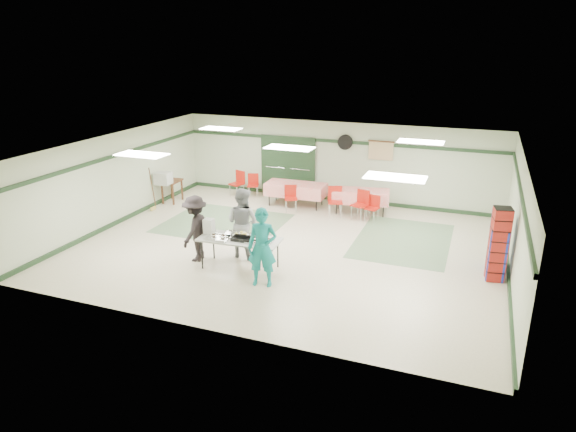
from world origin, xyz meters
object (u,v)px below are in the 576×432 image
(chair_loose_b, at_px, (238,181))
(serving_table, at_px, (239,240))
(chair_b, at_px, (335,198))
(crate_stack_blue_b, at_px, (498,241))
(crate_stack_red, at_px, (499,245))
(chair_d, at_px, (291,195))
(volunteer_teal, at_px, (262,248))
(dining_table_b, at_px, (296,189))
(volunteer_grey, at_px, (243,223))
(volunteer_dark, at_px, (196,228))
(chair_a, at_px, (361,202))
(chair_c, at_px, (373,205))
(crate_stack_blue_a, at_px, (497,255))
(printer_table, at_px, (172,184))
(broom, at_px, (152,188))
(chair_loose_a, at_px, (253,183))
(dining_table_a, at_px, (361,196))
(office_printer, at_px, (163,178))

(chair_loose_b, bearing_deg, serving_table, -43.72)
(chair_b, height_order, crate_stack_blue_b, crate_stack_blue_b)
(crate_stack_red, bearing_deg, chair_d, 153.55)
(volunteer_teal, distance_m, chair_d, 5.38)
(serving_table, distance_m, dining_table_b, 5.17)
(crate_stack_red, bearing_deg, volunteer_grey, -172.35)
(volunteer_teal, distance_m, volunteer_dark, 2.22)
(volunteer_grey, height_order, chair_a, volunteer_grey)
(volunteer_grey, bearing_deg, chair_d, -76.87)
(dining_table_b, distance_m, chair_d, 0.58)
(chair_c, distance_m, chair_loose_b, 5.04)
(chair_c, bearing_deg, volunteer_teal, -91.25)
(volunteer_grey, distance_m, chair_b, 4.13)
(volunteer_dark, distance_m, crate_stack_blue_b, 7.30)
(crate_stack_blue_a, xyz_separation_m, printer_table, (-10.30, 2.54, 0.00))
(broom, bearing_deg, crate_stack_blue_b, 1.34)
(chair_loose_a, bearing_deg, dining_table_a, -25.74)
(volunteer_grey, bearing_deg, printer_table, -27.34)
(dining_table_b, bearing_deg, dining_table_a, -1.36)
(dining_table_a, xyz_separation_m, chair_a, (0.15, -0.57, -0.01))
(crate_stack_red, xyz_separation_m, office_printer, (-10.30, 2.08, 0.07))
(printer_table, bearing_deg, broom, -98.83)
(dining_table_b, relative_size, printer_table, 2.46)
(chair_loose_a, relative_size, office_printer, 1.63)
(volunteer_dark, bearing_deg, chair_c, 137.31)
(serving_table, bearing_deg, dining_table_b, 92.09)
(crate_stack_blue_a, distance_m, office_printer, 10.51)
(volunteer_dark, height_order, crate_stack_blue_b, volunteer_dark)
(dining_table_b, xyz_separation_m, printer_table, (-4.08, -1.10, 0.05))
(chair_c, bearing_deg, crate_stack_blue_b, -21.42)
(chair_loose_a, height_order, crate_stack_blue_b, crate_stack_blue_b)
(office_printer, bearing_deg, volunteer_dark, -52.90)
(volunteer_grey, height_order, crate_stack_blue_a, volunteer_grey)
(volunteer_dark, bearing_deg, chair_a, 140.41)
(serving_table, distance_m, crate_stack_blue_b, 6.15)
(dining_table_b, bearing_deg, crate_stack_blue_b, -27.48)
(chair_d, bearing_deg, volunteer_teal, -100.37)
(volunteer_dark, relative_size, printer_table, 2.07)
(volunteer_dark, bearing_deg, crate_stack_blue_a, 96.92)
(volunteer_dark, distance_m, chair_c, 5.73)
(dining_table_b, xyz_separation_m, office_printer, (-4.08, -1.57, 0.37))
(printer_table, bearing_deg, crate_stack_red, -18.09)
(volunteer_dark, bearing_deg, chair_loose_b, -169.62)
(chair_a, height_order, chair_c, chair_a)
(serving_table, distance_m, chair_loose_b, 6.07)
(crate_stack_blue_a, relative_size, crate_stack_red, 0.71)
(printer_table, bearing_deg, office_printer, -94.18)
(volunteer_dark, relative_size, crate_stack_blue_a, 1.35)
(chair_loose_b, bearing_deg, office_printer, -114.80)
(chair_d, bearing_deg, chair_loose_a, 125.75)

